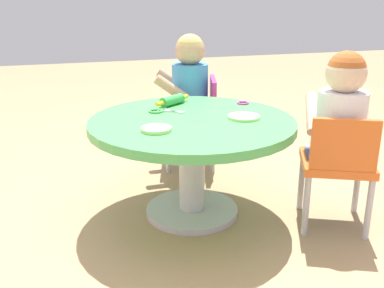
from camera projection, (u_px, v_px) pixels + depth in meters
The scene contains 12 objects.
ground_plane at pixel (192, 213), 2.21m from camera, with size 10.00×10.00×0.00m, color tan.
craft_table at pixel (192, 141), 2.10m from camera, with size 0.94×0.94×0.47m.
child_chair_left at pixel (338, 164), 1.99m from camera, with size 0.40×0.40×0.54m.
seated_child_left at pixel (342, 111), 1.96m from camera, with size 0.43×0.39×0.51m.
child_chair_right at pixel (196, 117), 2.73m from camera, with size 0.37×0.37×0.54m.
seated_child_right at pixel (189, 79), 2.66m from camera, with size 0.35×0.40×0.51m.
rolling_pin at pixel (172, 100), 2.31m from camera, with size 0.15×0.20×0.05m.
craft_scissors at pixel (167, 111), 2.19m from camera, with size 0.13×0.14×0.01m.
playdough_blob_0 at pixel (156, 129), 1.89m from camera, with size 0.13×0.13×0.02m, color #B2E58C.
playdough_blob_1 at pixel (244, 117), 2.08m from camera, with size 0.15×0.15×0.01m, color #B2E58C.
cookie_cutter_0 at pixel (243, 103), 2.34m from camera, with size 0.06×0.06×0.01m, color #D83FA5.
cookie_cutter_1 at pixel (156, 111), 2.18m from camera, with size 0.07×0.07×0.01m, color #4CB259.
Camera 1 is at (-1.91, 0.56, 1.03)m, focal length 42.78 mm.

